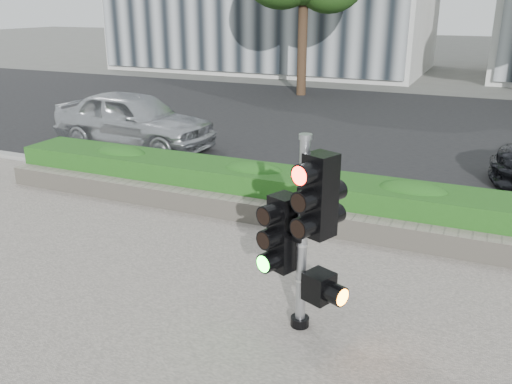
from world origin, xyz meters
The scene contains 7 objects.
ground centered at (0.00, 0.00, 0.00)m, with size 120.00×120.00×0.00m, color #51514C.
road centered at (0.00, 10.00, 0.01)m, with size 60.00×13.00×0.02m, color black.
curb centered at (0.00, 3.15, 0.06)m, with size 60.00×0.25×0.12m, color gray.
stone_wall centered at (0.00, 1.90, 0.20)m, with size 12.00×0.32×0.34m, color gray.
hedge centered at (0.00, 2.55, 0.37)m, with size 12.00×1.00×0.68m, color #368629.
traffic_signal centered at (0.85, -0.68, 1.24)m, with size 0.81×0.68×2.18m.
car_silver centered at (-5.56, 5.11, 0.72)m, with size 1.66×4.12×1.41m, color #B0B2B7.
Camera 1 is at (2.46, -5.65, 3.43)m, focal length 38.00 mm.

